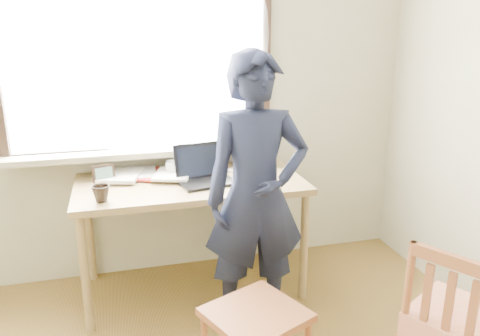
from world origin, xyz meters
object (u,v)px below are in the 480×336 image
object	(u,v)px
laptop	(204,173)
person	(256,196)
side_chair	(458,329)
desk	(191,193)
mug_white	(175,168)
mug_dark	(101,193)
work_chair	(256,323)

from	to	relation	value
laptop	person	world-z (taller)	person
side_chair	person	size ratio (longest dim) A/B	0.54
side_chair	laptop	bearing A→B (deg)	122.49
desk	mug_white	bearing A→B (deg)	118.76
mug_white	laptop	bearing A→B (deg)	-47.13
mug_dark	person	world-z (taller)	person
mug_white	side_chair	xyz separation A→B (m)	(1.05, -1.56, -0.37)
mug_white	work_chair	size ratio (longest dim) A/B	0.23
person	laptop	bearing A→B (deg)	118.97
mug_white	person	size ratio (longest dim) A/B	0.08
desk	laptop	distance (m)	0.16
laptop	desk	bearing A→B (deg)	160.07
work_chair	person	size ratio (longest dim) A/B	0.34
desk	side_chair	distance (m)	1.73
desk	person	world-z (taller)	person
mug_dark	work_chair	distance (m)	1.14
mug_dark	side_chair	bearing A→B (deg)	-37.70
desk	laptop	size ratio (longest dim) A/B	3.77
desk	mug_dark	size ratio (longest dim) A/B	14.22
work_chair	side_chair	world-z (taller)	side_chair
laptop	mug_white	size ratio (longest dim) A/B	3.09
work_chair	mug_white	bearing A→B (deg)	100.88
desk	person	size ratio (longest dim) A/B	0.89
laptop	person	xyz separation A→B (m)	(0.22, -0.45, -0.02)
mug_dark	work_chair	world-z (taller)	mug_dark
person	work_chair	bearing A→B (deg)	-103.76
desk	mug_dark	xyz separation A→B (m)	(-0.56, -0.24, 0.13)
work_chair	desk	bearing A→B (deg)	97.97
mug_dark	side_chair	xyz separation A→B (m)	(1.52, -1.18, -0.37)
work_chair	mug_dark	bearing A→B (deg)	131.91
laptop	work_chair	size ratio (longest dim) A/B	0.70
mug_white	mug_dark	xyz separation A→B (m)	(-0.48, -0.38, -0.00)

